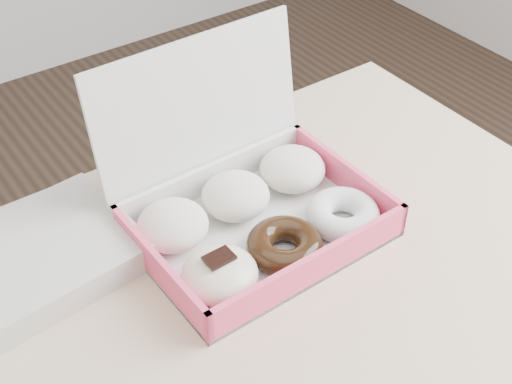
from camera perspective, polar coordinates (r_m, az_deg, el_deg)
donut_box at (r=0.90m, az=-0.59°, el=-1.32°), size 0.30×0.26×0.22m
newspapers at (r=0.90m, az=-16.90°, el=-5.00°), size 0.24×0.20×0.04m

